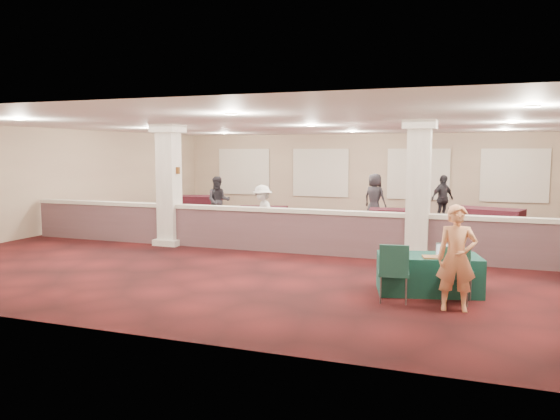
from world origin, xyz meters
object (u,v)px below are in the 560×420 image
(far_table_back_center, at_px, (396,220))
(far_table_back_right, at_px, (487,222))
(woman, at_px, (457,258))
(attendee_d, at_px, (375,198))
(near_table, at_px, (428,274))
(far_table_front_left, at_px, (263,216))
(far_table_back_left, at_px, (197,205))
(attendee_b, at_px, (262,213))
(attendee_a, at_px, (219,201))
(conf_chair_side, at_px, (394,268))
(conf_chair_main, at_px, (456,270))
(attendee_c, at_px, (442,199))
(far_table_front_center, at_px, (344,229))
(far_table_front_right, at_px, (560,242))

(far_table_back_center, bearing_deg, far_table_back_right, 0.00)
(woman, relative_size, attendee_d, 0.98)
(near_table, bearing_deg, far_table_front_left, 116.62)
(far_table_front_left, bearing_deg, near_table, -49.37)
(far_table_back_left, bearing_deg, attendee_b, -45.58)
(attendee_a, distance_m, attendee_b, 3.51)
(woman, bearing_deg, near_table, 110.08)
(conf_chair_side, xyz_separation_m, woman, (0.99, -0.11, 0.25))
(conf_chair_side, bearing_deg, attendee_b, 122.68)
(near_table, bearing_deg, attendee_a, 124.17)
(woman, bearing_deg, far_table_back_center, 96.73)
(near_table, height_order, far_table_front_left, near_table)
(far_table_back_left, height_order, attendee_d, attendee_d)
(conf_chair_main, bearing_deg, far_table_back_center, 110.39)
(far_table_front_left, distance_m, far_table_back_center, 4.39)
(far_table_front_left, bearing_deg, far_table_back_center, 6.68)
(woman, height_order, far_table_front_left, woman)
(far_table_back_right, distance_m, attendee_d, 4.14)
(attendee_c, bearing_deg, near_table, -136.35)
(attendee_d, bearing_deg, far_table_back_right, 176.62)
(far_table_back_left, height_order, far_table_back_center, far_table_back_left)
(attendee_a, xyz_separation_m, attendee_b, (2.57, -2.39, -0.05))
(far_table_front_left, height_order, attendee_b, attendee_b)
(near_table, relative_size, attendee_a, 1.06)
(far_table_front_left, relative_size, far_table_back_right, 0.81)
(far_table_front_left, distance_m, attendee_b, 2.93)
(conf_chair_main, xyz_separation_m, attendee_a, (-7.98, 7.27, 0.25))
(woman, bearing_deg, attendee_b, 128.40)
(far_table_front_center, bearing_deg, far_table_back_center, 70.85)
(far_table_back_right, bearing_deg, far_table_back_left, 171.44)
(woman, relative_size, far_table_front_right, 0.97)
(woman, xyz_separation_m, attendee_d, (-3.16, 10.26, 0.02))
(conf_chair_side, bearing_deg, far_table_back_center, 89.83)
(near_table, distance_m, far_table_front_left, 9.21)
(far_table_back_center, bearing_deg, near_table, -77.70)
(conf_chair_main, relative_size, far_table_back_right, 0.49)
(far_table_front_center, xyz_separation_m, far_table_back_left, (-6.98, 4.51, -0.00))
(conf_chair_main, bearing_deg, near_table, 136.18)
(woman, height_order, far_table_front_right, woman)
(conf_chair_side, height_order, far_table_back_left, conf_chair_side)
(far_table_front_right, height_order, attendee_b, attendee_b)
(attendee_c, relative_size, attendee_d, 0.97)
(far_table_back_left, distance_m, attendee_c, 9.28)
(far_table_back_left, xyz_separation_m, attendee_d, (6.96, 0.19, 0.48))
(far_table_front_center, relative_size, attendee_d, 1.10)
(far_table_back_left, height_order, attendee_a, attendee_a)
(attendee_b, distance_m, attendee_d, 5.48)
(far_table_front_right, bearing_deg, attendee_a, 168.33)
(woman, xyz_separation_m, attendee_a, (-7.99, 7.66, -0.01))
(conf_chair_side, height_order, woman, woman)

